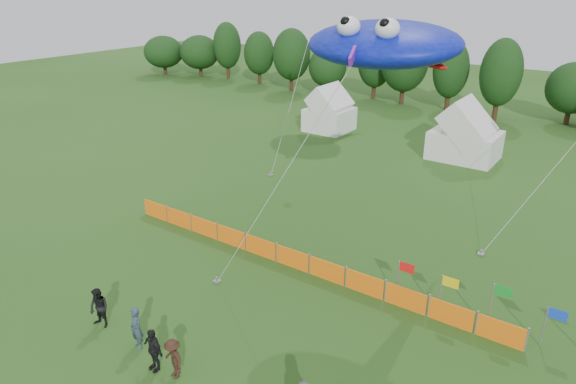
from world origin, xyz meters
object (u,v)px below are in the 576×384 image
Objects in this scene: spectator_b at (99,308)px; spectator_c at (173,359)px; spectator_d at (153,349)px; stingray_kite at (388,43)px; tent_left at (329,112)px; tent_right at (466,136)px; spectator_a at (136,328)px; barrier_fence at (292,258)px.

spectator_b reaches higher than spectator_c.
spectator_b reaches higher than spectator_d.
tent_left is at bearing 125.95° from stingray_kite.
tent_right is 2.93× the size of spectator_d.
tent_right is 0.36× the size of stingray_kite.
spectator_d is (1.46, -0.44, -0.02)m from spectator_a.
spectator_a is at bearing 169.00° from spectator_d.
tent_left is 0.18× the size of barrier_fence.
spectator_b is at bearing -100.16° from tent_right.
spectator_c is (4.67, -0.31, -0.08)m from spectator_b.
spectator_d is at bearing -93.06° from tent_right.
spectator_b is (7.66, -31.12, -0.87)m from tent_left.
tent_left is at bearing 115.63° from spectator_d.
tent_left is 2.24× the size of spectator_d.
spectator_b is 1.10× the size of spectator_c.
stingray_kite reaches higher than spectator_d.
spectator_d is 15.44m from stingray_kite.
spectator_a reaches higher than spectator_b.
spectator_c is (-0.74, -30.50, -1.04)m from tent_right.
barrier_fence is at bearing 110.89° from spectator_c.
tent_left is 0.28× the size of stingray_kite.
tent_right is 3.22× the size of spectator_c.
tent_right reaches higher than tent_left.
spectator_c is (12.33, -31.43, -0.95)m from tent_left.
tent_right reaches higher than spectator_b.
spectator_b reaches higher than barrier_fence.
spectator_c is 0.91× the size of spectator_d.
tent_right is 2.88× the size of spectator_a.
spectator_a is 1.02× the size of spectator_d.
tent_left is 33.77m from spectator_c.
tent_right is at bearing 85.75° from barrier_fence.
barrier_fence is at bearing -94.25° from tent_right.
tent_left reaches higher than spectator_b.
tent_left is 25.44m from barrier_fence.
tent_right is at bearing 92.65° from spectator_d.
spectator_a reaches higher than spectator_c.
spectator_d reaches higher than barrier_fence.
stingray_kite is at bearing -85.27° from tent_right.
spectator_a is at bearing -6.81° from spectator_b.
spectator_d is at bearing -13.39° from spectator_b.
spectator_b is at bearing -168.57° from spectator_c.
barrier_fence is at bearing 95.58° from spectator_d.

